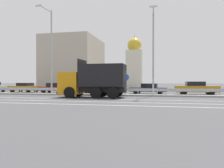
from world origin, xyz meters
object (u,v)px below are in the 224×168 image
Objects in this scene: street_lamp_1 at (51,48)px; parked_car_1 at (25,87)px; parked_car_5 at (196,88)px; parked_car_4 at (149,89)px; church_tower at (134,64)px; street_lamp_2 at (153,49)px; median_road_sign at (126,84)px; parked_car_3 at (97,87)px; parked_car_2 at (56,88)px; dump_truck at (86,84)px.

street_lamp_1 is 9.22m from parked_car_1.
parked_car_4 is at bearing -94.63° from parked_car_5.
street_lamp_2 is at bearing -79.72° from church_tower.
median_road_sign reaches higher than parked_car_3.
parked_car_4 is (-0.67, 4.46, -4.16)m from street_lamp_2.
parked_car_5 is (12.03, -0.40, 0.01)m from parked_car_3.
street_lamp_1 is 17.31m from parked_car_5.
street_lamp_2 is 1.77× the size of parked_car_2.
dump_truck is at bearing 145.60° from parked_car_4.
parked_car_5 is at bearing 42.19° from street_lamp_2.
median_road_sign is 15.61m from parked_car_1.
median_road_sign is at bearing -85.53° from church_tower.
parked_car_3 reaches higher than parked_car_1.
parked_car_4 is at bearing 62.22° from median_road_sign.
street_lamp_1 is 2.31× the size of parked_car_1.
parked_car_5 is (7.66, 4.07, -0.51)m from median_road_sign.
street_lamp_1 reaches higher than median_road_sign.
street_lamp_1 reaches higher than parked_car_1.
parked_car_1 is 17.17m from parked_car_4.
parked_car_5 reaches higher than parked_car_2.
median_road_sign is 8.69m from parked_car_5.
parked_car_3 is at bearing 134.32° from median_road_sign.
street_lamp_2 reaches higher than median_road_sign.
parked_car_4 is (10.69, 4.43, -4.65)m from street_lamp_1.
street_lamp_2 reaches higher than parked_car_4.
street_lamp_1 reaches higher than parked_car_3.
parked_car_3 is 12.03m from parked_car_5.
parked_car_4 is at bearing 22.52° from street_lamp_1.
median_road_sign is 0.28× the size of street_lamp_2.
parked_car_4 is (12.18, 0.10, -0.02)m from parked_car_2.
street_lamp_2 is at bearing -51.14° from parked_car_5.
parked_car_5 is (11.13, 6.81, -0.51)m from dump_truck.
street_lamp_1 is at bearing 117.45° from parked_car_4.
parked_car_5 is (17.63, -0.02, 0.09)m from parked_car_2.
dump_truck is at bearing 45.24° from parked_car_2.
parked_car_5 is 25.73m from church_tower.
street_lamp_2 is 14.18m from parked_car_2.
parked_car_4 is 0.95× the size of parked_car_5.
dump_truck is 1.32× the size of parked_car_2.
dump_truck is 2.69× the size of median_road_sign.
street_lamp_1 is 11.37m from street_lamp_2.
dump_truck is 7.68m from street_lamp_2.
parked_car_4 is (17.16, -0.24, -0.04)m from parked_car_1.
parked_car_4 is at bearing -88.62° from parked_car_1.
median_road_sign is 0.49× the size of parked_car_2.
church_tower is (-9.80, 23.29, 4.85)m from parked_car_5.
parked_car_1 is at bearing 144.20° from street_lamp_1.
parked_car_3 is at bearing 95.60° from parked_car_2.
parked_car_2 is at bearing -87.97° from parked_car_3.
church_tower is (2.23, 22.89, 4.86)m from parked_car_3.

